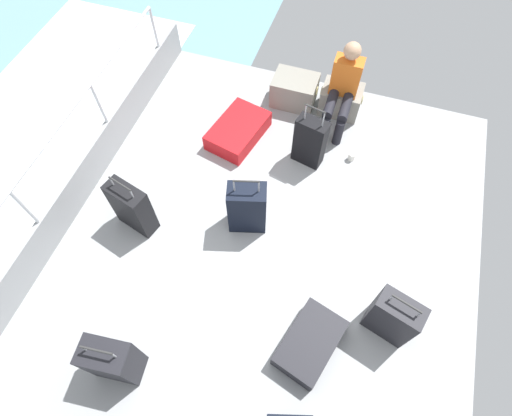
# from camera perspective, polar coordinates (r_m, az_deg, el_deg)

# --- Properties ---
(ground_plane) EXTENTS (4.40, 5.20, 0.06)m
(ground_plane) POSITION_cam_1_polar(r_m,az_deg,el_deg) (4.42, 1.62, -5.12)
(ground_plane) COLOR #939699
(gunwale_port) EXTENTS (0.06, 5.20, 0.45)m
(gunwale_port) POSITION_cam_1_polar(r_m,az_deg,el_deg) (4.93, -23.17, 3.70)
(gunwale_port) COLOR #939699
(gunwale_port) RESTS_ON ground_plane
(railing_port) EXTENTS (0.04, 4.20, 1.02)m
(railing_port) POSITION_cam_1_polar(r_m,az_deg,el_deg) (4.53, -25.58, 7.63)
(railing_port) COLOR silver
(railing_port) RESTS_ON ground_plane
(sea_wake) EXTENTS (12.00, 12.00, 0.01)m
(sea_wake) POSITION_cam_1_polar(r_m,az_deg,el_deg) (6.20, -32.17, 3.85)
(sea_wake) COLOR #6B99A8
(sea_wake) RESTS_ON ground_plane
(cargo_crate_0) EXTENTS (0.60, 0.43, 0.38)m
(cargo_crate_0) POSITION_cam_1_polar(r_m,az_deg,el_deg) (5.52, 5.44, 16.17)
(cargo_crate_0) COLOR gray
(cargo_crate_0) RESTS_ON ground_plane
(cargo_crate_1) EXTENTS (0.54, 0.39, 0.37)m
(cargo_crate_1) POSITION_cam_1_polar(r_m,az_deg,el_deg) (5.50, 11.85, 14.72)
(cargo_crate_1) COLOR gray
(cargo_crate_1) RESTS_ON ground_plane
(passenger_seated) EXTENTS (0.34, 0.66, 1.07)m
(passenger_seated) POSITION_cam_1_polar(r_m,az_deg,el_deg) (5.12, 12.18, 16.33)
(passenger_seated) COLOR orange
(passenger_seated) RESTS_ON ground_plane
(suitcase_0) EXTENTS (0.45, 0.34, 0.83)m
(suitcase_0) POSITION_cam_1_polar(r_m,az_deg,el_deg) (4.22, -1.24, 0.02)
(suitcase_0) COLOR black
(suitcase_0) RESTS_ON ground_plane
(suitcase_1) EXTENTS (0.47, 0.31, 0.78)m
(suitcase_1) POSITION_cam_1_polar(r_m,az_deg,el_deg) (4.42, -17.06, 0.04)
(suitcase_1) COLOR black
(suitcase_1) RESTS_ON ground_plane
(suitcase_2) EXTENTS (0.39, 0.26, 0.87)m
(suitcase_2) POSITION_cam_1_polar(r_m,az_deg,el_deg) (4.77, 7.59, 9.24)
(suitcase_2) COLOR black
(suitcase_2) RESTS_ON ground_plane
(suitcase_4) EXTENTS (0.46, 0.34, 0.71)m
(suitcase_4) POSITION_cam_1_polar(r_m,az_deg,el_deg) (3.99, 18.72, -14.37)
(suitcase_4) COLOR black
(suitcase_4) RESTS_ON ground_plane
(suitcase_5) EXTENTS (0.44, 0.30, 0.74)m
(suitcase_5) POSITION_cam_1_polar(r_m,az_deg,el_deg) (3.91, -19.53, -19.57)
(suitcase_5) COLOR black
(suitcase_5) RESTS_ON ground_plane
(suitcase_6) EXTENTS (0.60, 0.78, 0.21)m
(suitcase_6) POSITION_cam_1_polar(r_m,az_deg,el_deg) (3.98, 7.61, -18.33)
(suitcase_6) COLOR black
(suitcase_6) RESTS_ON ground_plane
(suitcase_7) EXTENTS (0.68, 0.89, 0.22)m
(suitcase_7) POSITION_cam_1_polar(r_m,az_deg,el_deg) (5.13, -2.54, 10.82)
(suitcase_7) COLOR red
(suitcase_7) RESTS_ON ground_plane
(paper_cup) EXTENTS (0.08, 0.08, 0.10)m
(paper_cup) POSITION_cam_1_polar(r_m,az_deg,el_deg) (5.08, 13.31, 7.07)
(paper_cup) COLOR white
(paper_cup) RESTS_ON ground_plane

